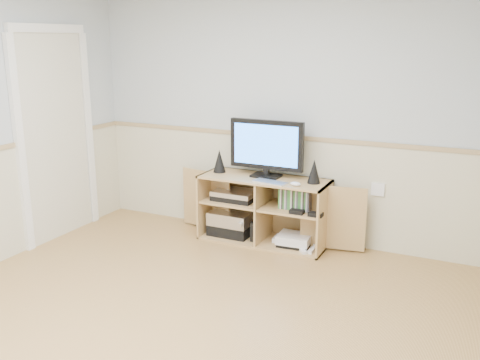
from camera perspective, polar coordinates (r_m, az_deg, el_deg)
name	(u,v)px	position (r m, az deg, el deg)	size (l,w,h in m)	color
room	(147,158)	(3.43, -9.87, 2.32)	(4.04, 4.54, 2.54)	tan
media_cabinet	(266,208)	(5.28, 2.78, -2.98)	(1.95, 0.47, 0.65)	tan
monitor	(266,146)	(5.12, 2.84, 3.60)	(0.74, 0.18, 0.55)	black
speaker_left	(219,161)	(5.34, -2.21, 2.04)	(0.12, 0.12, 0.23)	black
speaker_right	(314,171)	(4.97, 7.91, 0.92)	(0.12, 0.12, 0.22)	black
keyboard	(270,182)	(4.97, 3.23, -0.22)	(0.33, 0.13, 0.01)	silver
mouse	(296,184)	(4.88, 5.94, -0.41)	(0.10, 0.06, 0.04)	white
av_components	(233,216)	(5.40, -0.76, -3.83)	(0.51, 0.31, 0.47)	black
game_consoles	(294,240)	(5.20, 5.75, -6.39)	(0.45, 0.30, 0.11)	white
game_cases	(296,199)	(5.05, 5.96, -2.05)	(0.30, 0.14, 0.19)	#3F8C3F
wall_outlet	(378,189)	(5.09, 14.50, -0.97)	(0.12, 0.03, 0.12)	white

